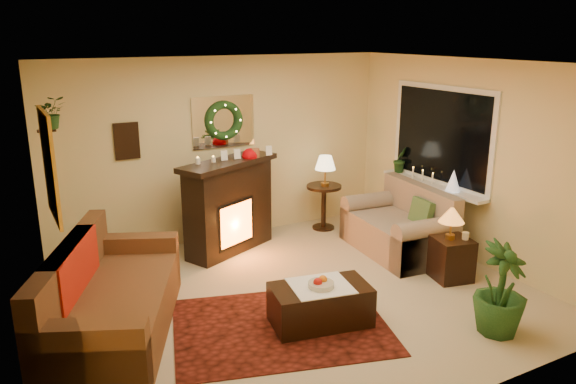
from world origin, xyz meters
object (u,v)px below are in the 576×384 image
end_table_square (451,258)px  coffee_table (320,305)px  loveseat (397,222)px  fireplace (229,212)px  sofa (115,295)px  side_table_round (324,208)px

end_table_square → coffee_table: bearing=-175.2°
loveseat → end_table_square: loveseat is taller
fireplace → coffee_table: fireplace is taller
sofa → fireplace: (1.87, 1.54, 0.12)m
side_table_round → end_table_square: bearing=-80.5°
fireplace → end_table_square: 2.95m
fireplace → sofa: bearing=-164.7°
sofa → side_table_round: (3.47, 1.68, -0.11)m
end_table_square → sofa: bearing=170.9°
loveseat → end_table_square: (0.02, -1.02, -0.15)m
sofa → coffee_table: size_ratio=2.23×
side_table_round → coffee_table: bearing=-122.9°
sofa → end_table_square: 3.91m
sofa → coffee_table: 2.05m
end_table_square → fireplace: bearing=132.6°
loveseat → coffee_table: (-1.96, -1.19, -0.21)m
coffee_table → fireplace: bearing=101.4°
fireplace → side_table_round: fireplace is taller
sofa → loveseat: sofa is taller
loveseat → coffee_table: bearing=-143.3°
sofa → side_table_round: 3.86m
sofa → side_table_round: size_ratio=3.26×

